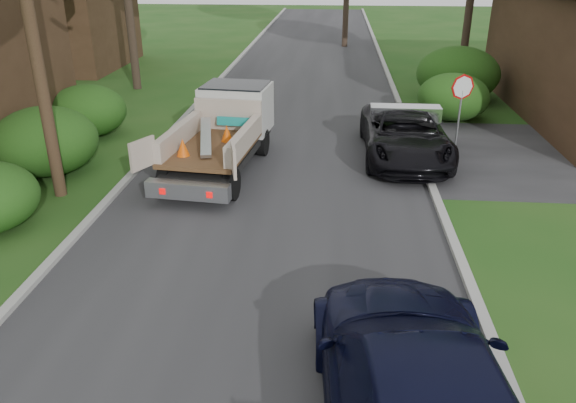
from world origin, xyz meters
The scene contains 13 objects.
ground centered at (0.00, 0.00, 0.00)m, with size 120.00×120.00×0.00m, color #1A4714.
road centered at (0.00, 10.00, 0.00)m, with size 8.00×90.00×0.02m, color #28282B.
curb_left centered at (-4.10, 10.00, 0.06)m, with size 0.20×90.00×0.12m, color #9E9E99.
curb_right centered at (4.10, 10.00, 0.06)m, with size 0.20×90.00×0.12m, color #9E9E99.
stop_sign centered at (5.20, 9.00, 1.78)m, with size 0.71×0.32×2.48m.
house_left_far centered at (-13.50, 22.00, 3.05)m, with size 7.56×7.56×6.00m.
hedge_left_b centered at (-6.50, 6.50, 0.94)m, with size 2.86×2.86×1.87m, color #0D3A0F.
hedge_left_c centered at (-6.80, 10.00, 0.85)m, with size 2.60×2.60×1.70m, color #0D3A0F.
hedge_right_a centered at (5.80, 13.00, 0.85)m, with size 2.60×2.60×1.70m, color #0D3A0F.
hedge_right_b centered at (6.50, 16.00, 1.10)m, with size 3.38×3.38×2.21m, color #0D3A0F.
flatbed_truck centered at (-1.62, 7.81, 1.14)m, with size 2.85×5.74×2.10m.
black_pickup centered at (3.60, 8.62, 0.73)m, with size 2.44×5.29×1.47m, color black.
navy_suv centered at (2.60, -2.50, 0.86)m, with size 2.42×5.94×1.72m, color black.
Camera 1 is at (1.45, -7.75, 5.77)m, focal length 35.00 mm.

